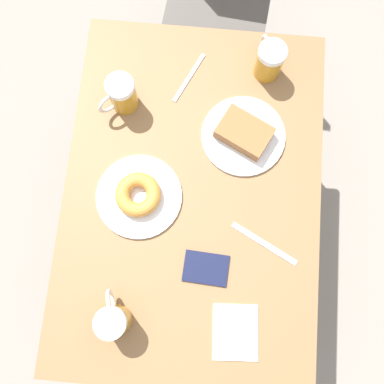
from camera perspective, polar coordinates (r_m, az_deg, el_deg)
name	(u,v)px	position (r m, az deg, el deg)	size (l,w,h in m)	color
ground_plane	(192,226)	(1.97, 0.00, -4.62)	(8.00, 8.00, 0.00)	gray
table	(192,198)	(1.32, 0.00, -0.75)	(0.76, 1.09, 0.72)	olive
plate_with_cake	(244,134)	(1.30, 6.92, 7.66)	(0.25, 0.25, 0.05)	silver
plate_with_donut	(139,195)	(1.24, -7.14, -0.45)	(0.25, 0.25, 0.05)	silver
beer_mug_left	(113,320)	(1.19, -10.44, -16.46)	(0.08, 0.12, 0.12)	#C68C23
beer_mug_center	(122,94)	(1.31, -9.37, 12.72)	(0.11, 0.10, 0.12)	#C68C23
beer_mug_right	(269,60)	(1.36, 10.26, 16.90)	(0.08, 0.12, 0.12)	#C68C23
napkin_folded	(235,332)	(1.24, 5.80, -18.09)	(0.13, 0.16, 0.00)	white
fork	(189,78)	(1.38, -0.39, 15.02)	(0.09, 0.17, 0.00)	silver
knife	(264,244)	(1.25, 9.61, -6.80)	(0.19, 0.11, 0.00)	silver
passport_near_edge	(206,268)	(1.23, 1.86, -10.12)	(0.13, 0.09, 0.01)	#141938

